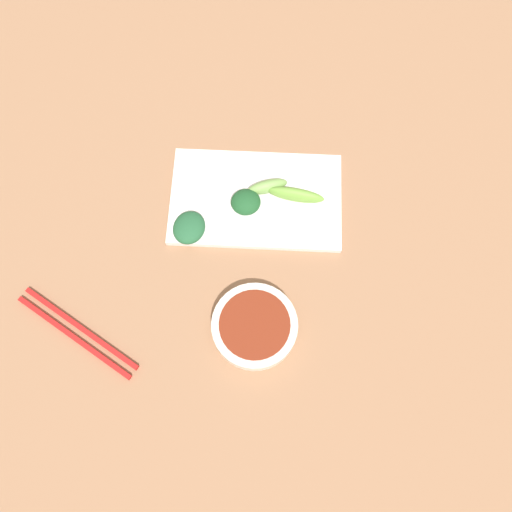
{
  "coord_description": "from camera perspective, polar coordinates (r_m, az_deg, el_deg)",
  "views": [
    {
      "loc": [
        -0.31,
        -0.01,
        0.86
      ],
      "look_at": [
        -0.02,
        0.0,
        0.05
      ],
      "focal_mm": 37.02,
      "sensor_mm": 36.0,
      "label": 1
    }
  ],
  "objects": [
    {
      "name": "broccoli_stalk_3",
      "position": [
        0.92,
        1.24,
        7.51
      ],
      "size": [
        0.04,
        0.07,
        0.03
      ],
      "primitive_type": "ellipsoid",
      "rotation": [
        0.0,
        0.0,
        0.31
      ],
      "color": "#79A352",
      "rests_on": "serving_plate"
    },
    {
      "name": "serving_plate",
      "position": [
        0.93,
        -0.02,
        6.16
      ],
      "size": [
        0.18,
        0.3,
        0.01
      ],
      "primitive_type": "cube",
      "color": "white",
      "rests_on": "tabletop"
    },
    {
      "name": "chopsticks",
      "position": [
        0.9,
        -18.74,
        -7.84
      ],
      "size": [
        0.14,
        0.21,
        0.01
      ],
      "rotation": [
        0.0,
        0.0,
        -0.54
      ],
      "color": "red",
      "rests_on": "tabletop"
    },
    {
      "name": "broccoli_stalk_0",
      "position": [
        0.91,
        4.33,
        6.61
      ],
      "size": [
        0.03,
        0.1,
        0.03
      ],
      "primitive_type": "ellipsoid",
      "rotation": [
        0.0,
        0.0,
        -0.14
      ],
      "color": "#71A53E",
      "rests_on": "serving_plate"
    },
    {
      "name": "tabletop",
      "position": [
        0.91,
        0.27,
        0.52
      ],
      "size": [
        2.1,
        2.1,
        0.02
      ],
      "primitive_type": "cube",
      "color": "#976B4C",
      "rests_on": "ground"
    },
    {
      "name": "broccoli_leafy_1",
      "position": [
        0.89,
        -7.24,
        3.06
      ],
      "size": [
        0.07,
        0.07,
        0.02
      ],
      "primitive_type": "ellipsoid",
      "rotation": [
        0.0,
        0.0,
        -0.28
      ],
      "color": "#245A35",
      "rests_on": "serving_plate"
    },
    {
      "name": "broccoli_leafy_2",
      "position": [
        0.9,
        -1.11,
        5.85
      ],
      "size": [
        0.05,
        0.06,
        0.03
      ],
      "primitive_type": "ellipsoid",
      "rotation": [
        0.0,
        0.0,
        0.11
      ],
      "color": "#1E5128",
      "rests_on": "serving_plate"
    },
    {
      "name": "sauce_bowl",
      "position": [
        0.84,
        0.02,
        -7.6
      ],
      "size": [
        0.14,
        0.14,
        0.03
      ],
      "color": "silver",
      "rests_on": "tabletop"
    }
  ]
}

